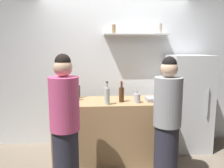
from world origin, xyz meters
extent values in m
cube|color=white|center=(0.00, 1.25, 1.30)|extent=(4.80, 0.10, 2.60)
cube|color=silver|center=(0.35, 1.09, 1.93)|extent=(1.10, 0.22, 0.02)
cylinder|color=olive|center=(-0.04, 1.09, 2.01)|extent=(0.06, 0.06, 0.14)
cylinder|color=beige|center=(0.73, 1.09, 2.02)|extent=(0.09, 0.09, 0.16)
cube|color=silver|center=(1.20, 0.85, 0.79)|extent=(0.67, 0.58, 1.59)
cylinder|color=#99999E|center=(1.38, 0.54, 0.87)|extent=(0.02, 0.02, 0.45)
cube|color=#9E7A51|center=(-0.11, 0.52, 0.46)|extent=(1.70, 0.66, 0.93)
cube|color=gray|center=(0.56, 0.47, 0.95)|extent=(0.34, 0.24, 0.05)
cylinder|color=#B2B2B7|center=(0.24, 0.36, 0.99)|extent=(0.10, 0.10, 0.13)
cylinder|color=silver|center=(0.24, 0.36, 1.06)|extent=(0.02, 0.05, 0.18)
cylinder|color=silver|center=(0.23, 0.37, 1.06)|extent=(0.02, 0.05, 0.17)
cylinder|color=silver|center=(0.22, 0.36, 1.06)|extent=(0.01, 0.03, 0.19)
cylinder|color=silver|center=(0.25, 0.39, 1.05)|extent=(0.03, 0.01, 0.16)
cylinder|color=silver|center=(0.23, 0.35, 1.05)|extent=(0.01, 0.01, 0.17)
cylinder|color=silver|center=(0.23, 0.36, 1.05)|extent=(0.02, 0.02, 0.16)
cylinder|color=#472814|center=(0.03, 0.43, 1.03)|extent=(0.07, 0.07, 0.21)
cylinder|color=#472814|center=(0.03, 0.43, 1.18)|extent=(0.03, 0.03, 0.08)
cylinder|color=maroon|center=(0.03, 0.43, 1.22)|extent=(0.03, 0.03, 0.02)
cylinder|color=#19471E|center=(-0.62, 0.75, 1.03)|extent=(0.07, 0.07, 0.19)
cylinder|color=#19471E|center=(-0.62, 0.75, 1.16)|extent=(0.03, 0.03, 0.07)
cylinder|color=black|center=(-0.62, 0.75, 1.20)|extent=(0.03, 0.03, 0.02)
cylinder|color=#B2BFB2|center=(-0.19, 0.28, 1.05)|extent=(0.08, 0.08, 0.23)
cylinder|color=#B2BFB2|center=(-0.19, 0.28, 1.20)|extent=(0.03, 0.03, 0.07)
cylinder|color=#333333|center=(-0.19, 0.28, 1.25)|extent=(0.03, 0.03, 0.02)
cylinder|color=silver|center=(-0.66, 0.56, 1.02)|extent=(0.08, 0.08, 0.19)
cylinder|color=silver|center=(-0.66, 0.56, 1.13)|extent=(0.04, 0.04, 0.02)
cylinder|color=yellow|center=(-0.66, 0.56, 1.15)|extent=(0.05, 0.05, 0.02)
cylinder|color=#262633|center=(0.53, -0.12, 0.38)|extent=(0.30, 0.30, 0.76)
cylinder|color=gray|center=(0.53, -0.12, 1.06)|extent=(0.34, 0.34, 0.60)
sphere|color=#D8AD8C|center=(0.53, -0.12, 1.46)|extent=(0.21, 0.21, 0.21)
sphere|color=black|center=(0.53, -0.12, 1.52)|extent=(0.17, 0.17, 0.17)
cylinder|color=#262633|center=(-0.70, -0.24, 0.39)|extent=(0.30, 0.30, 0.77)
cylinder|color=#D14C7F|center=(-0.70, -0.24, 1.08)|extent=(0.34, 0.34, 0.61)
sphere|color=#D8AD8C|center=(-0.70, -0.24, 1.49)|extent=(0.21, 0.21, 0.21)
sphere|color=black|center=(-0.70, -0.24, 1.56)|extent=(0.18, 0.18, 0.18)
camera|label=1|loc=(-0.33, -2.78, 1.71)|focal=36.60mm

